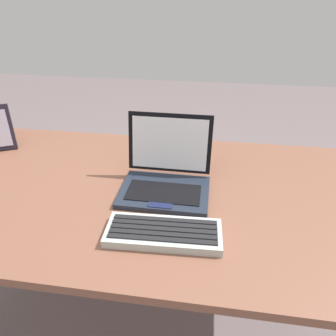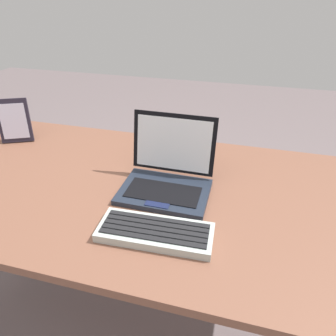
# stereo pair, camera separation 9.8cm
# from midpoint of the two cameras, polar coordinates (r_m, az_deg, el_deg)

# --- Properties ---
(ground_plane) EXTENTS (8.00, 8.00, 0.00)m
(ground_plane) POSITION_cam_midpoint_polar(r_m,az_deg,el_deg) (1.61, -6.10, -25.63)
(ground_plane) COLOR slate
(desk) EXTENTS (1.60, 0.84, 0.73)m
(desk) POSITION_cam_midpoint_polar(r_m,az_deg,el_deg) (1.14, -7.89, -8.08)
(desk) COLOR brown
(desk) RESTS_ON ground
(laptop_front) EXTENTS (0.30, 0.26, 0.24)m
(laptop_front) POSITION_cam_midpoint_polar(r_m,az_deg,el_deg) (1.04, -3.06, -1.60)
(laptop_front) COLOR #1E2634
(laptop_front) RESTS_ON desk
(external_keyboard) EXTENTS (0.33, 0.14, 0.03)m
(external_keyboard) POSITION_cam_midpoint_polar(r_m,az_deg,el_deg) (0.88, -4.12, -12.18)
(external_keyboard) COLOR #B2BFB8
(external_keyboard) RESTS_ON desk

